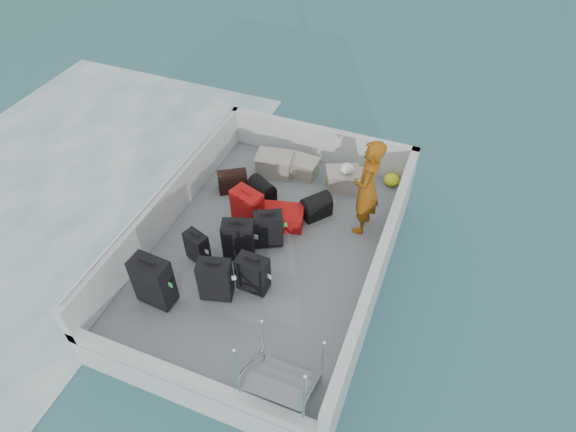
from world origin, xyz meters
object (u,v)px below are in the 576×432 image
crate_2 (346,181)px  suitcase_8 (281,217)px  suitcase_4 (238,240)px  crate_3 (343,179)px  suitcase_5 (247,208)px  suitcase_0 (153,282)px  crate_0 (274,165)px  crate_1 (302,168)px  suitcase_6 (253,274)px  suitcase_7 (268,229)px  suitcase_3 (215,280)px  passenger (367,188)px  suitcase_1 (197,247)px

crate_2 → suitcase_8: bearing=-120.3°
suitcase_4 → crate_3: bearing=46.3°
suitcase_5 → suitcase_4: bearing=-57.9°
suitcase_8 → suitcase_0: bearing=138.5°
crate_0 → crate_1: size_ratio=1.17×
suitcase_8 → crate_2: (0.72, 1.23, 0.02)m
crate_2 → crate_1: bearing=175.2°
suitcase_8 → crate_3: (0.66, 1.25, 0.03)m
suitcase_6 → suitcase_8: suitcase_6 is taller
suitcase_4 → crate_1: (0.21, 2.18, -0.18)m
suitcase_7 → suitcase_4: bearing=-156.2°
suitcase_0 → suitcase_4: size_ratio=1.18×
suitcase_3 → suitcase_4: bearing=77.1°
suitcase_0 → passenger: 3.39m
crate_2 → suitcase_3: bearing=-109.4°
suitcase_8 → passenger: passenger is taller
suitcase_7 → suitcase_1: bearing=-168.4°
suitcase_5 → suitcase_8: bearing=40.1°
suitcase_4 → suitcase_5: bearing=85.2°
suitcase_5 → crate_2: suitcase_5 is taller
crate_0 → crate_3: (1.27, 0.09, -0.02)m
suitcase_8 → passenger: size_ratio=0.42×
suitcase_0 → suitcase_1: size_ratio=1.49×
suitcase_5 → crate_0: (-0.11, 1.36, -0.15)m
suitcase_8 → suitcase_4: bearing=144.8°
suitcase_1 → suitcase_0: bearing=-83.0°
suitcase_4 → crate_1: size_ratio=1.31×
suitcase_4 → crate_0: 2.07m
suitcase_5 → passenger: passenger is taller
suitcase_8 → passenger: (1.24, 0.41, 0.70)m
suitcase_0 → crate_2: suitcase_0 is taller
crate_0 → suitcase_7: bearing=-70.3°
crate_1 → suitcase_1: bearing=-106.8°
passenger → suitcase_1: bearing=-53.5°
crate_2 → crate_3: size_ratio=0.97×
passenger → suitcase_8: bearing=-72.3°
suitcase_6 → suitcase_5: bearing=119.9°
crate_0 → passenger: 2.10m
suitcase_8 → suitcase_6: bearing=170.7°
crate_3 → suitcase_3: bearing=-108.2°
suitcase_1 → suitcase_6: suitcase_6 is taller
suitcase_1 → crate_0: size_ratio=0.89×
suitcase_1 → suitcase_6: size_ratio=0.89×
suitcase_6 → crate_3: bearing=80.1°
crate_0 → crate_1: crate_0 is taller
suitcase_0 → suitcase_7: suitcase_0 is taller
crate_2 → suitcase_5: bearing=-130.5°
suitcase_0 → suitcase_8: suitcase_0 is taller
suitcase_5 → crate_2: bearing=67.8°
suitcase_5 → crate_3: suitcase_5 is taller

